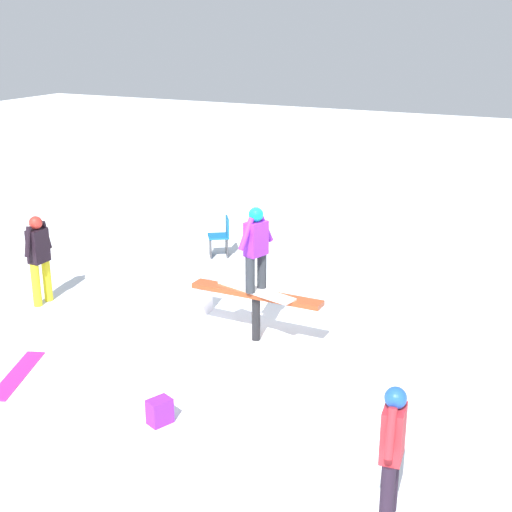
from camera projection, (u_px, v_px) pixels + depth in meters
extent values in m
plane|color=white|center=(256.00, 340.00, 11.63)|extent=(60.00, 60.00, 0.00)
cylinder|color=black|center=(256.00, 318.00, 11.51)|extent=(0.14, 0.14, 0.76)
cube|color=#A53F1E|center=(256.00, 294.00, 11.37)|extent=(2.24, 0.30, 0.08)
cube|color=white|center=(146.00, 298.00, 12.42)|extent=(1.81, 1.51, 0.68)
cube|color=white|center=(256.00, 291.00, 11.35)|extent=(1.46, 0.65, 0.03)
cylinder|color=#2B2F35|center=(250.00, 275.00, 11.16)|extent=(0.15, 0.15, 0.58)
cylinder|color=#2B2F35|center=(262.00, 270.00, 11.36)|extent=(0.15, 0.15, 0.58)
cube|color=purple|center=(256.00, 239.00, 11.08)|extent=(0.31, 0.41, 0.54)
cylinder|color=purple|center=(246.00, 234.00, 10.88)|extent=(0.17, 0.34, 0.50)
cylinder|color=purple|center=(265.00, 228.00, 11.20)|extent=(0.17, 0.34, 0.50)
sphere|color=#0CA095|center=(256.00, 215.00, 10.95)|extent=(0.23, 0.23, 0.23)
cylinder|color=yellow|center=(36.00, 285.00, 12.87)|extent=(0.15, 0.15, 0.80)
cylinder|color=yellow|center=(47.00, 280.00, 13.11)|extent=(0.15, 0.15, 0.80)
cube|color=black|center=(38.00, 246.00, 12.77)|extent=(0.23, 0.37, 0.62)
cylinder|color=black|center=(28.00, 242.00, 12.52)|extent=(0.09, 0.21, 0.54)
cylinder|color=black|center=(46.00, 235.00, 12.92)|extent=(0.09, 0.21, 0.54)
sphere|color=red|center=(36.00, 223.00, 12.63)|extent=(0.24, 0.24, 0.24)
cylinder|color=#291C2D|center=(391.00, 480.00, 7.50)|extent=(0.15, 0.15, 0.73)
cylinder|color=#291C2D|center=(387.00, 496.00, 7.25)|extent=(0.15, 0.15, 0.73)
cube|color=red|center=(393.00, 433.00, 7.17)|extent=(0.26, 0.38, 0.58)
cylinder|color=red|center=(397.00, 411.00, 7.32)|extent=(0.11, 0.23, 0.52)
cylinder|color=red|center=(390.00, 433.00, 6.93)|extent=(0.11, 0.23, 0.52)
sphere|color=blue|center=(396.00, 398.00, 7.04)|extent=(0.23, 0.23, 0.23)
cube|color=#CC2392|center=(17.00, 375.00, 10.45)|extent=(0.80, 1.49, 0.02)
cube|color=#3F3F44|center=(210.00, 247.00, 15.61)|extent=(0.24, 0.35, 0.44)
cube|color=#3F3F44|center=(227.00, 246.00, 15.66)|extent=(0.24, 0.35, 0.44)
cube|color=#136199|center=(218.00, 236.00, 15.56)|extent=(0.61, 0.61, 0.04)
cube|color=#136199|center=(227.00, 226.00, 15.51)|extent=(0.27, 0.39, 0.40)
cube|color=purple|center=(160.00, 411.00, 9.18)|extent=(0.32, 0.36, 0.34)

